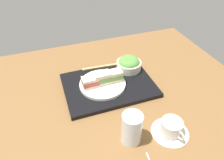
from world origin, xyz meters
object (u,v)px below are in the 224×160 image
at_px(sandwich_plate, 103,84).
at_px(sandwich_near, 114,76).
at_px(chopsticks_pair, 102,66).
at_px(drinking_glass, 132,128).
at_px(sandwich_far, 90,82).
at_px(salad_bowl, 129,64).
at_px(coffee_cup, 171,128).
at_px(sandwich_middle, 102,78).

relative_size(sandwich_plate, sandwich_near, 2.80).
relative_size(chopsticks_pair, drinking_glass, 1.65).
bearing_deg(sandwich_plate, sandwich_far, 1.69).
height_order(salad_bowl, chopsticks_pair, salad_bowl).
height_order(chopsticks_pair, coffee_cup, coffee_cup).
height_order(sandwich_near, sandwich_far, sandwich_near).
relative_size(salad_bowl, drinking_glass, 0.99).
bearing_deg(sandwich_near, drinking_glass, 81.58).
relative_size(sandwich_far, coffee_cup, 0.52).
bearing_deg(sandwich_middle, coffee_cup, 116.44).
distance_m(chopsticks_pair, coffee_cup, 0.49).
relative_size(salad_bowl, coffee_cup, 0.88).
bearing_deg(sandwich_plate, drinking_glass, 92.18).
height_order(salad_bowl, drinking_glass, drinking_glass).
distance_m(sandwich_middle, drinking_glass, 0.31).
height_order(sandwich_middle, coffee_cup, sandwich_middle).
height_order(sandwich_plate, salad_bowl, salad_bowl).
height_order(sandwich_middle, salad_bowl, same).
bearing_deg(sandwich_plate, sandwich_near, -178.31).
bearing_deg(chopsticks_pair, coffee_cup, 104.53).
bearing_deg(salad_bowl, chopsticks_pair, -25.74).
relative_size(sandwich_plate, coffee_cup, 1.51).
height_order(sandwich_far, coffee_cup, sandwich_far).
xyz_separation_m(sandwich_plate, salad_bowl, (-0.17, -0.08, 0.03)).
xyz_separation_m(coffee_cup, drinking_glass, (0.15, -0.02, 0.04)).
bearing_deg(sandwich_far, salad_bowl, -159.78).
bearing_deg(sandwich_plate, sandwich_middle, -153.43).
distance_m(coffee_cup, drinking_glass, 0.16).
xyz_separation_m(sandwich_middle, salad_bowl, (-0.17, -0.08, -0.01)).
bearing_deg(sandwich_middle, sandwich_plate, 26.57).
bearing_deg(drinking_glass, chopsticks_pair, -93.87).
distance_m(salad_bowl, coffee_cup, 0.42).
relative_size(sandwich_near, sandwich_far, 1.04).
distance_m(sandwich_far, salad_bowl, 0.24).
relative_size(sandwich_far, salad_bowl, 0.59).
bearing_deg(drinking_glass, sandwich_plate, -87.82).
relative_size(sandwich_middle, salad_bowl, 0.60).
xyz_separation_m(salad_bowl, coffee_cup, (0.00, 0.42, -0.03)).
bearing_deg(drinking_glass, sandwich_far, -77.25).
distance_m(sandwich_near, sandwich_far, 0.12).
height_order(salad_bowl, coffee_cup, salad_bowl).
distance_m(sandwich_middle, coffee_cup, 0.37).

